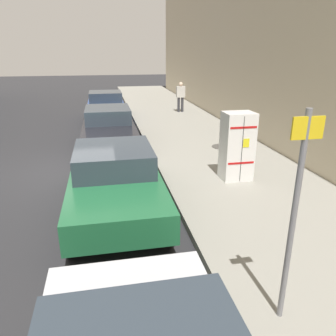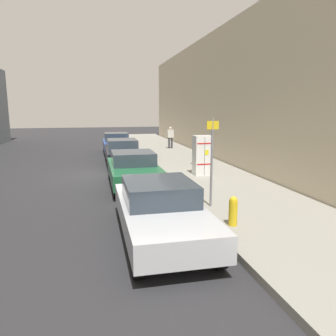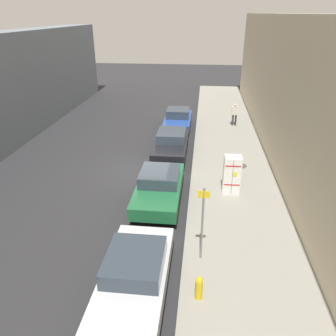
# 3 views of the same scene
# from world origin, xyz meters

# --- Properties ---
(ground_plane) EXTENTS (80.00, 80.00, 0.00)m
(ground_plane) POSITION_xyz_m (0.00, 0.00, 0.00)
(ground_plane) COLOR #28282B
(sidewalk_slab) EXTENTS (4.17, 44.00, 0.18)m
(sidewalk_slab) POSITION_xyz_m (-4.54, 0.00, 0.09)
(sidewalk_slab) COLOR gray
(sidewalk_slab) RESTS_ON ground
(building_facade_near) EXTENTS (1.72, 39.60, 7.53)m
(building_facade_near) POSITION_xyz_m (-7.48, 0.00, 3.77)
(building_facade_near) COLOR beige
(building_facade_near) RESTS_ON ground
(discarded_refrigerator) EXTENTS (0.76, 0.63, 1.75)m
(discarded_refrigerator) POSITION_xyz_m (-4.30, 1.95, 1.05)
(discarded_refrigerator) COLOR white
(discarded_refrigerator) RESTS_ON sidewalk_slab
(manhole_cover) EXTENTS (0.70, 0.70, 0.02)m
(manhole_cover) POSITION_xyz_m (-5.00, -0.94, 0.18)
(manhole_cover) COLOR #47443F
(manhole_cover) RESTS_ON sidewalk_slab
(street_sign_post) EXTENTS (0.36, 0.07, 2.64)m
(street_sign_post) POSITION_xyz_m (-3.04, 6.57, 1.65)
(street_sign_post) COLOR slate
(street_sign_post) RESTS_ON sidewalk_slab
(fire_hydrant) EXTENTS (0.22, 0.22, 0.76)m
(fire_hydrant) POSITION_xyz_m (-3.01, 8.27, 0.56)
(fire_hydrant) COLOR gold
(fire_hydrant) RESTS_ON sidewalk_slab
(pedestrian_walking_far) EXTENTS (0.46, 0.22, 1.59)m
(pedestrian_walking_far) POSITION_xyz_m (-5.16, -7.99, 1.08)
(pedestrian_walking_far) COLOR #333338
(pedestrian_walking_far) RESTS_ON sidewalk_slab
(parked_hatchback_blue) EXTENTS (1.79, 4.01, 1.42)m
(parked_hatchback_blue) POSITION_xyz_m (-1.15, -7.25, 0.72)
(parked_hatchback_blue) COLOR #23479E
(parked_hatchback_blue) RESTS_ON ground
(parked_sedan_dark) EXTENTS (1.80, 4.58, 1.41)m
(parked_sedan_dark) POSITION_xyz_m (-1.15, -2.43, 0.74)
(parked_sedan_dark) COLOR black
(parked_sedan_dark) RESTS_ON ground
(parked_sedan_green) EXTENTS (1.89, 4.38, 1.39)m
(parked_sedan_green) POSITION_xyz_m (-1.15, 2.77, 0.72)
(parked_sedan_green) COLOR #1E6038
(parked_sedan_green) RESTS_ON ground
(parked_sedan_silver) EXTENTS (1.86, 4.58, 1.37)m
(parked_sedan_silver) POSITION_xyz_m (-1.15, 8.22, 0.71)
(parked_sedan_silver) COLOR silver
(parked_sedan_silver) RESTS_ON ground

